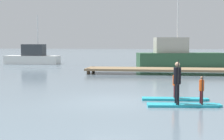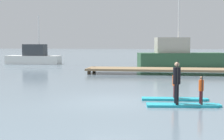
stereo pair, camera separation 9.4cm
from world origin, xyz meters
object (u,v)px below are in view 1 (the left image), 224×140
Objects in this scene: paddler_adult at (177,80)px; paddleboard_near at (175,99)px; fishing_boat_green_midground at (33,57)px; paddler_child_solo at (175,83)px; paddleboard_far at (184,105)px; fishing_boat_white_large at (178,57)px; paddler_child_front at (202,88)px.

paddleboard_near is at bearing 90.06° from paddler_adult.
fishing_boat_green_midground is (-15.81, 23.34, 0.83)m from paddleboard_near.
paddleboard_far is (0.29, -1.42, -0.73)m from paddler_child_solo.
fishing_boat_white_large reaches higher than paddler_adult.
fishing_boat_white_large reaches higher than fishing_boat_green_midground.
paddler_child_front is at bearing -55.78° from fishing_boat_green_midground.
paddler_adult reaches higher than paddleboard_far.
fishing_boat_green_midground is at bearing 124.11° from paddleboard_near.
paddleboard_near is 1.65× the size of paddler_adult.
fishing_boat_white_large reaches higher than paddleboard_far.
fishing_boat_white_large is 17.45m from fishing_boat_green_midground.
fishing_boat_green_midground is at bearing 170.94° from fishing_boat_white_large.
fishing_boat_white_large is (1.42, 22.06, 0.03)m from paddler_adult.
paddleboard_near is 0.73m from paddler_child_solo.
fishing_boat_green_midground reaches higher than paddler_child_front.
paddler_child_solo is (-0.00, -0.01, 0.73)m from paddleboard_near.
paddleboard_far is 0.46× the size of fishing_boat_green_midground.
paddler_adult reaches higher than paddler_child_front.
fishing_boat_green_midground is (-16.80, 24.70, 0.14)m from paddler_child_front.
paddler_adult is (0.00, -1.47, 1.04)m from paddleboard_near.
paddler_adult is (0.01, -1.46, 0.31)m from paddler_child_solo.
paddleboard_near is 20.67m from fishing_boat_white_large.
paddler_adult is at bearing -57.49° from fishing_boat_green_midground.
paddleboard_near is at bearing 72.15° from paddler_child_solo.
fishing_boat_white_large is (1.42, 20.60, 0.34)m from paddler_child_solo.
paddleboard_near is 28.21m from fishing_boat_green_midground.
paddler_adult reaches higher than paddleboard_near.
paddleboard_near is 0.45× the size of fishing_boat_green_midground.
paddleboard_far is at bearing -174.47° from paddler_child_front.
fishing_boat_white_large is at bearing 86.06° from paddleboard_near.
paddleboard_near is at bearing 101.30° from paddleboard_far.
paddler_child_front reaches higher than paddleboard_near.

